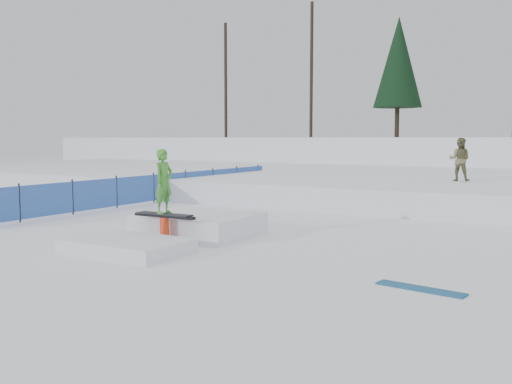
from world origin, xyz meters
The scene contains 7 objects.
ground centered at (0.00, 0.00, 0.00)m, with size 120.00×120.00×0.00m, color white.
snow_berm centered at (0.00, 30.00, 1.20)m, with size 60.00×14.00×2.40m, color white.
snow_midrise centered at (0.00, 16.00, 0.40)m, with size 50.00×18.00×0.80m, color white.
safety_fence centered at (-6.50, 6.60, 0.55)m, with size 0.05×16.00×1.10m.
walker_olive centered at (3.14, 12.17, 1.58)m, with size 0.76×0.59×1.57m, color brown.
loose_board_teal centered at (4.99, -0.63, 0.01)m, with size 1.40×0.28×0.03m, color navy.
jib_rail_feature centered at (-0.90, 0.95, 0.30)m, with size 2.60×4.40×2.11m.
Camera 1 is at (7.15, -9.42, 2.35)m, focal length 40.00 mm.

